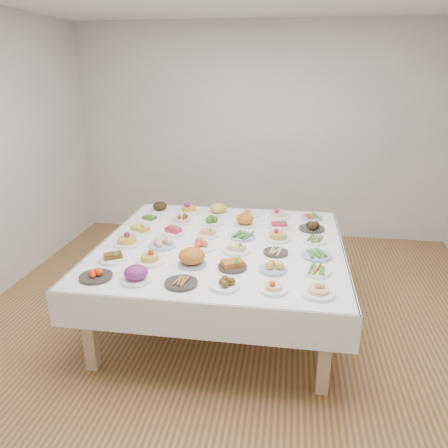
# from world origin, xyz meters

# --- Properties ---
(room_envelope) EXTENTS (5.02, 5.02, 2.81)m
(room_envelope) POSITION_xyz_m (0.00, 0.00, 1.83)
(room_envelope) COLOR #A26E43
(room_envelope) RESTS_ON ground
(display_table) EXTENTS (2.13, 2.13, 0.75)m
(display_table) POSITION_xyz_m (-0.16, 0.15, 0.68)
(display_table) COLOR white
(display_table) RESTS_ON ground
(dish_0) EXTENTS (0.24, 0.24, 0.10)m
(dish_0) POSITION_xyz_m (-0.97, -0.67, 0.79)
(dish_0) COLOR #2E2C29
(dish_0) RESTS_ON display_table
(dish_1) EXTENTS (0.26, 0.26, 0.14)m
(dish_1) POSITION_xyz_m (-0.66, -0.66, 0.82)
(dish_1) COLOR white
(dish_1) RESTS_ON display_table
(dish_2) EXTENTS (0.23, 0.23, 0.05)m
(dish_2) POSITION_xyz_m (-0.32, -0.67, 0.77)
(dish_2) COLOR #2E2C29
(dish_2) RESTS_ON display_table
(dish_3) EXTENTS (0.21, 0.21, 0.08)m
(dish_3) POSITION_xyz_m (-0.01, -0.66, 0.78)
(dish_3) COLOR white
(dish_3) RESTS_ON display_table
(dish_4) EXTENTS (0.20, 0.20, 0.10)m
(dish_4) POSITION_xyz_m (0.33, -0.66, 0.79)
(dish_4) COLOR white
(dish_4) RESTS_ON display_table
(dish_5) EXTENTS (0.23, 0.23, 0.12)m
(dish_5) POSITION_xyz_m (0.64, -0.67, 0.80)
(dish_5) COLOR white
(dish_5) RESTS_ON display_table
(dish_6) EXTENTS (0.22, 0.22, 0.09)m
(dish_6) POSITION_xyz_m (-0.96, -0.34, 0.78)
(dish_6) COLOR white
(dish_6) RESTS_ON display_table
(dish_7) EXTENTS (0.23, 0.23, 0.13)m
(dish_7) POSITION_xyz_m (-0.65, -0.34, 0.81)
(dish_7) COLOR white
(dish_7) RESTS_ON display_table
(dish_8) EXTENTS (0.23, 0.23, 0.14)m
(dish_8) POSITION_xyz_m (-0.32, -0.34, 0.82)
(dish_8) COLOR #4C66B2
(dish_8) RESTS_ON display_table
(dish_9) EXTENTS (0.22, 0.22, 0.10)m
(dish_9) POSITION_xyz_m (0.00, -0.34, 0.79)
(dish_9) COLOR #2E2C29
(dish_9) RESTS_ON display_table
(dish_10) EXTENTS (0.21, 0.21, 0.10)m
(dish_10) POSITION_xyz_m (0.31, -0.34, 0.80)
(dish_10) COLOR #4C66B2
(dish_10) RESTS_ON display_table
(dish_11) EXTENTS (0.20, 0.20, 0.05)m
(dish_11) POSITION_xyz_m (0.65, -0.33, 0.77)
(dish_11) COLOR white
(dish_11) RESTS_ON display_table
(dish_12) EXTENTS (0.23, 0.23, 0.14)m
(dish_12) POSITION_xyz_m (-0.97, -0.01, 0.82)
(dish_12) COLOR white
(dish_12) RESTS_ON display_table
(dish_13) EXTENTS (0.23, 0.23, 0.11)m
(dish_13) POSITION_xyz_m (-0.66, -0.00, 0.80)
(dish_13) COLOR #4C66B2
(dish_13) RESTS_ON display_table
(dish_14) EXTENTS (0.24, 0.24, 0.10)m
(dish_14) POSITION_xyz_m (-0.32, -0.00, 0.79)
(dish_14) COLOR white
(dish_14) RESTS_ON display_table
(dish_15) EXTENTS (0.23, 0.23, 0.10)m
(dish_15) POSITION_xyz_m (-0.01, -0.02, 0.79)
(dish_15) COLOR white
(dish_15) RESTS_ON display_table
(dish_16) EXTENTS (0.20, 0.20, 0.05)m
(dish_16) POSITION_xyz_m (0.32, -0.01, 0.77)
(dish_16) COLOR #2E2C29
(dish_16) RESTS_ON display_table
(dish_17) EXTENTS (0.24, 0.24, 0.06)m
(dish_17) POSITION_xyz_m (0.66, -0.02, 0.77)
(dish_17) COLOR #4C66B2
(dish_17) RESTS_ON display_table
(dish_18) EXTENTS (0.21, 0.21, 0.09)m
(dish_18) POSITION_xyz_m (-0.96, 0.31, 0.79)
(dish_18) COLOR white
(dish_18) RESTS_ON display_table
(dish_19) EXTENTS (0.22, 0.22, 0.09)m
(dish_19) POSITION_xyz_m (-0.64, 0.31, 0.79)
(dish_19) COLOR white
(dish_19) RESTS_ON display_table
(dish_20) EXTENTS (0.20, 0.20, 0.08)m
(dish_20) POSITION_xyz_m (-0.32, 0.32, 0.78)
(dish_20) COLOR white
(dish_20) RESTS_ON display_table
(dish_21) EXTENTS (0.23, 0.21, 0.05)m
(dish_21) POSITION_xyz_m (0.01, 0.31, 0.77)
(dish_21) COLOR #4C66B2
(dish_21) RESTS_ON display_table
(dish_22) EXTENTS (0.21, 0.21, 0.12)m
(dish_22) POSITION_xyz_m (0.33, 0.30, 0.80)
(dish_22) COLOR white
(dish_22) RESTS_ON display_table
(dish_23) EXTENTS (0.21, 0.21, 0.05)m
(dish_23) POSITION_xyz_m (0.66, 0.31, 0.77)
(dish_23) COLOR white
(dish_23) RESTS_ON display_table
(dish_24) EXTENTS (0.22, 0.22, 0.09)m
(dish_24) POSITION_xyz_m (-0.98, 0.64, 0.78)
(dish_24) COLOR white
(dish_24) RESTS_ON display_table
(dish_25) EXTENTS (0.22, 0.22, 0.13)m
(dish_25) POSITION_xyz_m (-0.64, 0.64, 0.81)
(dish_25) COLOR white
(dish_25) RESTS_ON display_table
(dish_26) EXTENTS (0.21, 0.21, 0.09)m
(dish_26) POSITION_xyz_m (-0.33, 0.64, 0.79)
(dish_26) COLOR white
(dish_26) RESTS_ON display_table
(dish_27) EXTENTS (0.21, 0.21, 0.12)m
(dish_27) POSITION_xyz_m (-0.00, 0.64, 0.80)
(dish_27) COLOR white
(dish_27) RESTS_ON display_table
(dish_28) EXTENTS (0.22, 0.22, 0.09)m
(dish_28) POSITION_xyz_m (0.33, 0.64, 0.79)
(dish_28) COLOR white
(dish_28) RESTS_ON display_table
(dish_29) EXTENTS (0.24, 0.24, 0.11)m
(dish_29) POSITION_xyz_m (0.64, 0.63, 0.80)
(dish_29) COLOR #2E2C29
(dish_29) RESTS_ON display_table
(dish_30) EXTENTS (0.20, 0.20, 0.11)m
(dish_30) POSITION_xyz_m (-0.96, 0.95, 0.80)
(dish_30) COLOR white
(dish_30) RESTS_ON display_table
(dish_31) EXTENTS (0.22, 0.22, 0.14)m
(dish_31) POSITION_xyz_m (-0.65, 0.96, 0.81)
(dish_31) COLOR white
(dish_31) RESTS_ON display_table
(dish_32) EXTENTS (0.26, 0.26, 0.14)m
(dish_32) POSITION_xyz_m (-0.33, 0.96, 0.82)
(dish_32) COLOR white
(dish_32) RESTS_ON display_table
(dish_33) EXTENTS (0.22, 0.22, 0.11)m
(dish_33) POSITION_xyz_m (-0.00, 0.95, 0.80)
(dish_33) COLOR white
(dish_33) RESTS_ON display_table
(dish_34) EXTENTS (0.22, 0.22, 0.13)m
(dish_34) POSITION_xyz_m (0.32, 0.95, 0.81)
(dish_34) COLOR white
(dish_34) RESTS_ON display_table
(dish_35) EXTENTS (0.21, 0.21, 0.05)m
(dish_35) POSITION_xyz_m (0.65, 0.96, 0.77)
(dish_35) COLOR #4C66B2
(dish_35) RESTS_ON display_table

